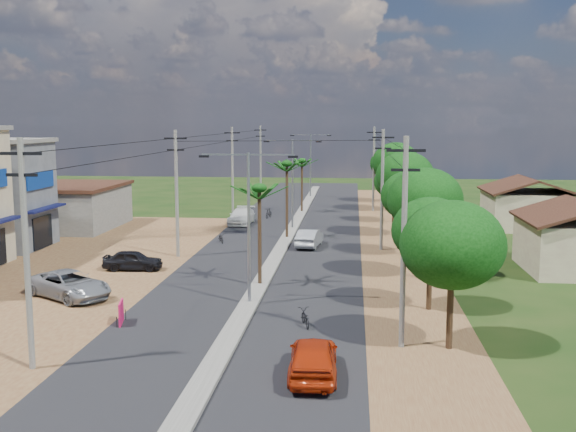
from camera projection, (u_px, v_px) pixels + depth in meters
The scene contains 37 objects.
ground at pixel (249, 305), 35.43m from camera, with size 160.00×160.00×0.00m, color black.
road at pixel (280, 250), 50.21m from camera, with size 12.00×110.00×0.04m, color black.
median at pixel (284, 242), 53.15m from camera, with size 1.00×90.00×0.18m, color #605E56.
dirt_lot_west at pixel (45, 266), 44.75m from camera, with size 18.00×46.00×0.04m, color brown.
dirt_shoulder_east at pixel (395, 253), 49.39m from camera, with size 5.00×90.00×0.03m, color brown.
low_shed at pixel (60, 206), 60.82m from camera, with size 10.40×10.40×3.95m.
house_east_far at pixel (527, 202), 60.67m from camera, with size 7.60×7.50×4.60m.
tree_east_a at pixel (452, 245), 27.97m from camera, with size 4.40×4.40×6.37m.
tree_east_b at pixel (431, 231), 33.96m from camera, with size 4.00×4.00×5.83m.
tree_east_c at pixel (425, 200), 40.71m from camera, with size 4.60×4.60×6.83m.
tree_east_d at pixel (410, 196), 47.71m from camera, with size 4.20×4.20×6.13m.
tree_east_e at pixel (405, 176), 55.47m from camera, with size 4.80×4.80×7.14m.
tree_east_f at pixel (394, 182), 63.56m from camera, with size 3.80×3.80×5.52m.
tree_east_g at pixel (396, 162), 71.20m from camera, with size 5.00×5.00×7.38m.
tree_east_h at pixel (389, 163), 79.20m from camera, with size 4.40×4.40×6.52m.
palm_median_near at pixel (259, 192), 38.59m from camera, with size 2.00×2.00×6.15m.
palm_median_mid at pixel (287, 167), 54.31m from camera, with size 2.00×2.00×6.55m.
palm_median_far at pixel (302, 163), 70.17m from camera, with size 2.00×2.00×5.85m.
streetlight_near at pixel (249, 215), 34.76m from camera, with size 5.10×0.18×8.00m.
streetlight_mid at pixel (292, 176), 59.39m from camera, with size 5.10×0.18×8.00m.
streetlight_far at pixel (311, 160), 84.03m from camera, with size 5.10×0.18×8.00m.
utility_pole_w_a at pixel (26, 250), 25.58m from camera, with size 1.60×0.24×9.00m.
utility_pole_w_b at pixel (177, 191), 47.26m from camera, with size 1.60×0.24×9.00m.
utility_pole_w_c at pixel (232, 169), 68.94m from camera, with size 1.60×0.24×9.00m.
utility_pole_w_d at pixel (261, 158), 89.63m from camera, with size 1.60×0.24×9.00m.
utility_pole_e_a at pixel (404, 238), 28.13m from camera, with size 1.60×0.24×9.00m.
utility_pole_e_b at pixel (382, 187), 49.81m from camera, with size 1.60×0.24×9.00m.
utility_pole_e_c at pixel (374, 167), 71.49m from camera, with size 1.60×0.24×9.00m.
car_red_near at pixel (313, 358), 25.32m from camera, with size 1.81×4.50×1.53m, color #A02308.
car_silver_mid at pixel (309, 238), 51.48m from camera, with size 1.47×4.23×1.39m, color gray.
car_white_far at pixel (242, 217), 62.94m from camera, with size 2.05×5.05×1.46m, color beige.
car_parked_silver at pixel (69, 285), 36.64m from camera, with size 2.43×5.27×1.46m, color gray.
car_parked_dark at pixel (133, 261), 43.49m from camera, with size 1.53×3.80×1.30m, color black.
moto_rider_east at pixel (305, 319), 31.57m from camera, with size 0.55×1.56×0.82m, color black.
moto_rider_west_a at pixel (221, 238), 53.25m from camera, with size 0.53×1.52×0.80m, color black.
moto_rider_west_b at pixel (269, 214), 66.78m from camera, with size 0.45×1.60×0.96m, color black.
roadside_sign at pixel (121, 313), 31.95m from camera, with size 0.38×1.33×1.12m.
Camera 1 is at (5.36, -34.06, 9.61)m, focal length 42.00 mm.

